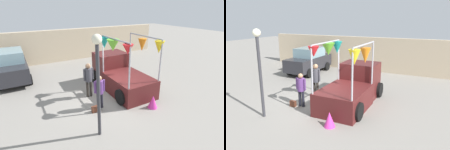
# 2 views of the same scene
# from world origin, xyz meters

# --- Properties ---
(ground_plane) EXTENTS (60.00, 60.00, 0.00)m
(ground_plane) POSITION_xyz_m (0.00, 0.00, 0.00)
(ground_plane) COLOR gray
(vendor_truck) EXTENTS (2.42, 4.09, 3.02)m
(vendor_truck) POSITION_xyz_m (1.19, 0.89, 0.87)
(vendor_truck) COLOR #4C1919
(vendor_truck) RESTS_ON ground
(parked_car) EXTENTS (1.88, 4.00, 1.88)m
(parked_car) POSITION_xyz_m (-4.05, 5.04, 0.94)
(parked_car) COLOR #26262B
(parked_car) RESTS_ON ground
(person_customer) EXTENTS (0.53, 0.34, 1.59)m
(person_customer) POSITION_xyz_m (-0.75, -0.64, 0.95)
(person_customer) COLOR black
(person_customer) RESTS_ON ground
(person_vendor) EXTENTS (0.53, 0.34, 1.79)m
(person_vendor) POSITION_xyz_m (-0.74, 0.63, 1.09)
(person_vendor) COLOR #2D2823
(person_vendor) RESTS_ON ground
(handbag) EXTENTS (0.28, 0.16, 0.28)m
(handbag) POSITION_xyz_m (-1.10, -0.84, 0.14)
(handbag) COLOR #592D1E
(handbag) RESTS_ON ground
(street_lamp) EXTENTS (0.32, 0.32, 3.63)m
(street_lamp) POSITION_xyz_m (-1.54, -2.24, 2.40)
(street_lamp) COLOR #333338
(street_lamp) RESTS_ON ground
(brick_boundary_wall) EXTENTS (18.00, 0.36, 2.60)m
(brick_boundary_wall) POSITION_xyz_m (0.00, 7.66, 1.30)
(brick_boundary_wall) COLOR tan
(brick_boundary_wall) RESTS_ON ground
(folded_kite_bundle_magenta) EXTENTS (0.59, 0.59, 0.60)m
(folded_kite_bundle_magenta) POSITION_xyz_m (1.37, -1.83, 0.30)
(folded_kite_bundle_magenta) COLOR #D83399
(folded_kite_bundle_magenta) RESTS_ON ground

